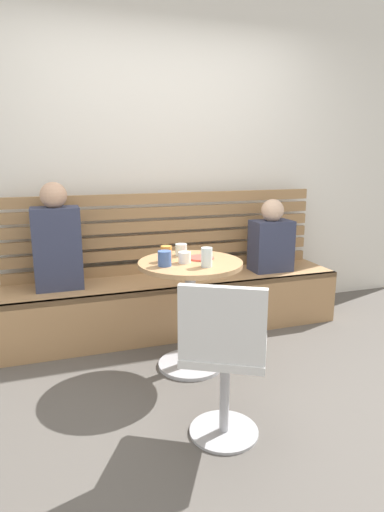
% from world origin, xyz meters
% --- Properties ---
extents(ground, '(8.00, 8.00, 0.00)m').
position_xyz_m(ground, '(0.00, 0.00, 0.00)').
color(ground, '#514C47').
extents(back_wall, '(5.20, 0.10, 2.90)m').
position_xyz_m(back_wall, '(0.00, 1.64, 1.45)').
color(back_wall, silver).
rests_on(back_wall, ground).
extents(booth_bench, '(2.70, 0.52, 0.44)m').
position_xyz_m(booth_bench, '(0.00, 1.20, 0.22)').
color(booth_bench, '#A87C51').
rests_on(booth_bench, ground).
extents(booth_backrest, '(2.65, 0.04, 0.67)m').
position_xyz_m(booth_backrest, '(0.00, 1.44, 0.78)').
color(booth_backrest, '#9A7249').
rests_on(booth_backrest, booth_bench).
extents(cafe_table, '(0.68, 0.68, 0.74)m').
position_xyz_m(cafe_table, '(-0.09, 0.56, 0.52)').
color(cafe_table, '#ADADB2').
rests_on(cafe_table, ground).
extents(white_chair, '(0.54, 0.54, 0.85)m').
position_xyz_m(white_chair, '(-0.19, -0.25, 0.46)').
color(white_chair, '#ADADB2').
rests_on(white_chair, ground).
extents(person_adult, '(0.34, 0.22, 0.79)m').
position_xyz_m(person_adult, '(-0.89, 1.24, 0.79)').
color(person_adult, '#333851').
rests_on(person_adult, booth_bench).
extents(person_child_left, '(0.34, 0.22, 0.61)m').
position_xyz_m(person_child_left, '(0.84, 1.18, 0.71)').
color(person_child_left, '#333851').
rests_on(person_child_left, booth_bench).
extents(cup_tumbler_orange, '(0.07, 0.07, 0.10)m').
position_xyz_m(cup_tumbler_orange, '(-0.23, 0.62, 0.79)').
color(cup_tumbler_orange, orange).
rests_on(cup_tumbler_orange, cafe_table).
extents(cup_mug_blue, '(0.08, 0.08, 0.09)m').
position_xyz_m(cup_mug_blue, '(-0.28, 0.50, 0.79)').
color(cup_mug_blue, '#3D5B9E').
rests_on(cup_mug_blue, cafe_table).
extents(cup_glass_short, '(0.08, 0.08, 0.08)m').
position_xyz_m(cup_glass_short, '(-0.10, 0.74, 0.78)').
color(cup_glass_short, silver).
rests_on(cup_glass_short, cafe_table).
extents(cup_glass_tall, '(0.07, 0.07, 0.12)m').
position_xyz_m(cup_glass_tall, '(-0.04, 0.40, 0.80)').
color(cup_glass_tall, silver).
rests_on(cup_glass_tall, cafe_table).
extents(cup_ceramic_white, '(0.08, 0.08, 0.07)m').
position_xyz_m(cup_ceramic_white, '(-0.14, 0.54, 0.78)').
color(cup_ceramic_white, white).
rests_on(cup_ceramic_white, cafe_table).
extents(plate_small, '(0.17, 0.17, 0.01)m').
position_xyz_m(plate_small, '(-0.00, 0.60, 0.75)').
color(plate_small, '#DB4C42').
rests_on(plate_small, cafe_table).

